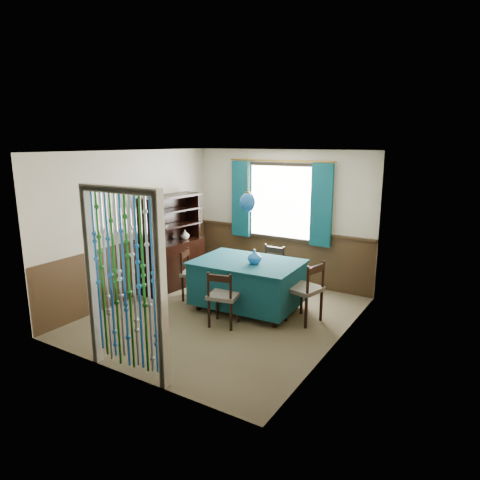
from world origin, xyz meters
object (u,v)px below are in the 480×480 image
Objects in this scene: chair_right at (306,290)px; pendant_lamp at (248,202)px; bowl_shelf at (163,227)px; chair_near at (223,296)px; sideboard at (171,256)px; chair_far at (270,270)px; chair_left at (193,273)px; vase_table at (255,257)px; dining_table at (247,282)px; vase_sideboard at (185,234)px.

pendant_lamp reaches higher than chair_right.
pendant_lamp is 1.76m from bowl_shelf.
sideboard reaches higher than chair_near.
chair_near is 1.97m from bowl_shelf.
sideboard is (-1.75, -0.57, 0.13)m from chair_far.
chair_far is (-0.01, 1.49, 0.01)m from chair_near.
pendant_lamp is at bearing -0.71° from sideboard.
bowl_shelf is (-1.68, -0.05, -0.55)m from pendant_lamp.
pendant_lamp is at bearing 105.41° from chair_right.
chair_right is at bearing 74.55° from chair_left.
bowl_shelf is at bearing -70.53° from sideboard.
chair_near is 1.49m from chair_far.
chair_near is at bearing -88.50° from pendant_lamp.
chair_left is at bearing -176.27° from pendant_lamp.
bowl_shelf reaches higher than chair_near.
chair_near is 4.07× the size of vase_table.
chair_left is 4.13× the size of vase_table.
bowl_shelf reaches higher than chair_far.
chair_far is at bearing 86.62° from dining_table.
vase_table is at bearing 109.69° from chair_right.
chair_far is at bearing 25.82° from bowl_shelf.
dining_table is 1.83× the size of chair_right.
chair_near is (0.02, -0.72, -0.01)m from dining_table.
chair_far is (0.01, 0.77, 0.00)m from dining_table.
dining_table is at bearing 104.04° from pendant_lamp.
chair_far is 0.95× the size of pendant_lamp.
chair_right is at bearing 2.56° from sideboard.
chair_right is 1.02× the size of pendant_lamp.
chair_right is at bearing 6.67° from vase_table.
chair_far is at bearing 66.32° from chair_right.
chair_near is 0.99× the size of chair_left.
dining_table is at bearing 75.20° from chair_left.
vase_sideboard is (-1.84, 0.59, 0.05)m from vase_table.
chair_left is (-1.03, -0.07, -0.00)m from dining_table.
pendant_lamp is 4.75× the size of vase_sideboard.
pendant_lamp is 1.93m from vase_sideboard.
chair_far reaches higher than chair_left.
sideboard is 8.85× the size of bowl_shelf.
chair_right reaches higher than chair_near.
chair_near is at bearing -36.69° from vase_sideboard.
chair_near is at bearing 141.41° from chair_right.
pendant_lamp is (0.00, -0.00, 1.28)m from dining_table.
dining_table is at bearing 161.20° from vase_table.
bowl_shelf is at bearing 179.73° from vase_table.
dining_table is at bearing 90.79° from chair_far.
vase_table is (-0.82, -0.10, 0.41)m from chair_right.
chair_left is 0.93× the size of pendant_lamp.
vase_table is 1.07× the size of bowl_shelf.
dining_table is 8.88× the size of bowl_shelf.
chair_left is 0.50× the size of sideboard.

